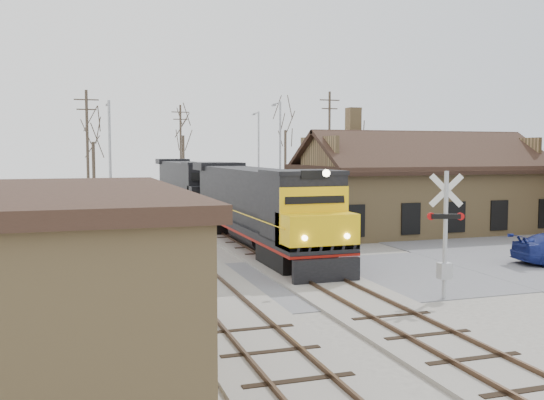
{
  "coord_description": "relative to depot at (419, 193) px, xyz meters",
  "views": [
    {
      "loc": [
        -9.05,
        -22.03,
        5.11
      ],
      "look_at": [
        1.05,
        9.0,
        2.49
      ],
      "focal_mm": 40.0,
      "sensor_mm": 36.0,
      "label": 1
    }
  ],
  "objects": [
    {
      "name": "ground",
      "position": [
        -11.99,
        -12.0,
        -2.41
      ],
      "size": [
        140.0,
        140.0,
        0.0
      ],
      "primitive_type": "plane",
      "color": "#A39D93",
      "rests_on": "ground"
    },
    {
      "name": "road",
      "position": [
        -11.99,
        -12.0,
        -2.39
      ],
      "size": [
        60.0,
        9.0,
        0.03
      ],
      "primitive_type": "cube",
      "color": "slate",
      "rests_on": "ground"
    },
    {
      "name": "track_main",
      "position": [
        -11.99,
        3.0,
        -2.34
      ],
      "size": [
        3.4,
        90.0,
        0.24
      ],
      "color": "#A39D93",
      "rests_on": "ground"
    },
    {
      "name": "track_siding",
      "position": [
        -16.49,
        3.0,
        -2.34
      ],
      "size": [
        3.4,
        90.0,
        0.24
      ],
      "color": "#A39D93",
      "rests_on": "ground"
    },
    {
      "name": "depot",
      "position": [
        0.0,
        0.0,
        0.0
      ],
      "size": [
        15.2,
        9.31,
        7.9
      ],
      "color": "#A28453",
      "rests_on": "ground"
    },
    {
      "name": "locomotive_lead",
      "position": [
        -11.99,
        -3.75,
        -0.11
      ],
      "size": [
        2.94,
        19.71,
        4.37
      ],
      "color": "black",
      "rests_on": "ground"
    },
    {
      "name": "locomotive_trailing",
      "position": [
        -11.99,
        16.24,
        -0.11
      ],
      "size": [
        2.94,
        19.71,
        4.14
      ],
      "color": "black",
      "rests_on": "ground"
    },
    {
      "name": "crossbuck_near",
      "position": [
        -8.99,
        -16.28,
        -0.35
      ],
      "size": [
        1.22,
        0.5,
        4.44
      ],
      "rotation": [
        0.0,
        0.0,
        -0.34
      ],
      "color": "#A5A8AD",
      "rests_on": "ground"
    },
    {
      "name": "crossbuck_far",
      "position": [
        -17.57,
        -7.68,
        -0.64
      ],
      "size": [
        1.05,
        0.35,
        3.71
      ],
      "rotation": [
        0.0,
        0.0,
        3.38
      ],
      "color": "#A5A8AD",
      "rests_on": "ground"
    },
    {
      "name": "streetlight_a",
      "position": [
        -18.82,
        7.45,
        2.35
      ],
      "size": [
        0.25,
        2.04,
        8.46
      ],
      "color": "#A5A8AD",
      "rests_on": "ground"
    },
    {
      "name": "streetlight_b",
      "position": [
        -5.06,
        13.01,
        2.71
      ],
      "size": [
        0.25,
        2.04,
        9.16
      ],
      "color": "#A5A8AD",
      "rests_on": "ground"
    },
    {
      "name": "streetlight_c",
      "position": [
        -3.92,
        22.89,
        2.62
      ],
      "size": [
        0.25,
        2.04,
        8.98
      ],
      "color": "#A5A8AD",
      "rests_on": "ground"
    },
    {
      "name": "utility_pole_a",
      "position": [
        -20.0,
        18.81,
        2.91
      ],
      "size": [
        2.0,
        0.24,
        10.18
      ],
      "color": "#382D23",
      "rests_on": "ground"
    },
    {
      "name": "utility_pole_b",
      "position": [
        -9.65,
        34.13,
        2.97
      ],
      "size": [
        2.0,
        0.24,
        10.3
      ],
      "color": "#382D23",
      "rests_on": "ground"
    },
    {
      "name": "utility_pole_c",
      "position": [
        2.06,
        19.28,
        3.2
      ],
      "size": [
        2.0,
        0.24,
        10.76
      ],
      "color": "#382D23",
      "rests_on": "ground"
    },
    {
      "name": "tree_b",
      "position": [
        -19.34,
        26.24,
        4.6
      ],
      "size": [
        4.02,
        4.02,
        9.85
      ],
      "color": "#382D23",
      "rests_on": "ground"
    },
    {
      "name": "tree_c",
      "position": [
        -8.95,
        36.61,
        5.71
      ],
      "size": [
        4.65,
        4.65,
        11.39
      ],
      "color": "#382D23",
      "rests_on": "ground"
    },
    {
      "name": "tree_d",
      "position": [
        2.28,
        32.57,
        6.42
      ],
      "size": [
        5.05,
        5.05,
        12.38
      ],
      "color": "#382D23",
      "rests_on": "ground"
    },
    {
      "name": "tree_e",
      "position": [
        6.65,
        23.2,
        4.21
      ],
      "size": [
        3.8,
        3.8,
        9.31
      ],
      "color": "#382D23",
      "rests_on": "ground"
    }
  ]
}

